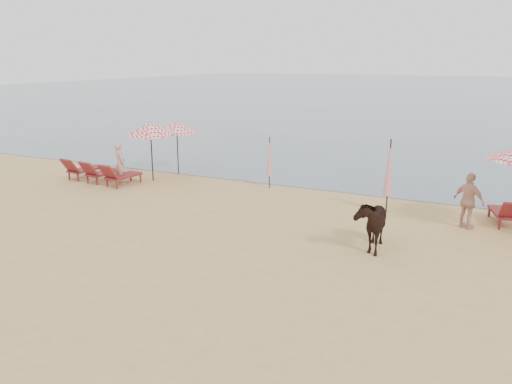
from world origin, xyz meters
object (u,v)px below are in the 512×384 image
at_px(beachgoer_left, 120,163).
at_px(beachgoer_right_b, 469,201).
at_px(lounger_cluster_left, 100,171).
at_px(umbrella_closed_left, 270,157).
at_px(cow, 371,222).
at_px(umbrella_open_left_a, 177,127).
at_px(umbrella_open_left_b, 150,128).
at_px(umbrella_closed_right, 389,168).

height_order(beachgoer_left, beachgoer_right_b, beachgoer_left).
xyz_separation_m(lounger_cluster_left, umbrella_closed_left, (6.73, 2.13, 0.80)).
distance_m(lounger_cluster_left, cow, 12.08).
height_order(umbrella_open_left_a, umbrella_closed_left, umbrella_open_left_a).
bearing_deg(umbrella_closed_left, lounger_cluster_left, -162.44).
xyz_separation_m(cow, beachgoer_right_b, (2.27, 2.89, 0.13)).
xyz_separation_m(umbrella_open_left_b, umbrella_closed_right, (9.77, -0.36, -0.69)).
bearing_deg(beachgoer_right_b, lounger_cluster_left, 31.89).
bearing_deg(cow, umbrella_open_left_b, 150.86).
bearing_deg(umbrella_closed_right, beachgoer_left, -176.73).
bearing_deg(beachgoer_left, umbrella_open_left_a, -83.57).
relative_size(umbrella_closed_left, beachgoer_right_b, 1.20).
xyz_separation_m(umbrella_closed_right, beachgoer_right_b, (2.50, -0.54, -0.67)).
bearing_deg(umbrella_closed_right, umbrella_open_left_a, 169.02).
distance_m(cow, beachgoer_right_b, 3.68).
bearing_deg(beachgoer_right_b, cow, 82.56).
relative_size(lounger_cluster_left, cow, 1.84).
bearing_deg(umbrella_open_left_b, umbrella_closed_left, -7.94).
bearing_deg(lounger_cluster_left, beachgoer_right_b, 7.69).
bearing_deg(umbrella_closed_left, umbrella_open_left_a, 173.48).
height_order(umbrella_closed_left, beachgoer_right_b, umbrella_closed_left).
distance_m(umbrella_open_left_a, umbrella_open_left_b, 1.51).
xyz_separation_m(umbrella_open_left_a, umbrella_closed_left, (4.65, -0.53, -0.82)).
bearing_deg(umbrella_open_left_a, umbrella_closed_left, 18.33).
distance_m(lounger_cluster_left, umbrella_open_left_a, 3.75).
height_order(lounger_cluster_left, umbrella_open_left_b, umbrella_open_left_b).
relative_size(lounger_cluster_left, umbrella_closed_left, 1.54).
xyz_separation_m(umbrella_open_left_a, umbrella_open_left_b, (-0.28, -1.48, 0.13)).
xyz_separation_m(umbrella_closed_right, cow, (0.22, -3.43, -0.80)).
distance_m(umbrella_closed_left, beachgoer_left, 6.13).
distance_m(umbrella_open_left_b, umbrella_closed_right, 9.80).
bearing_deg(cow, beachgoer_right_b, 43.45).
bearing_deg(umbrella_closed_left, umbrella_open_left_b, -169.09).
bearing_deg(umbrella_closed_right, beachgoer_right_b, -12.30).
bearing_deg(cow, umbrella_open_left_a, 143.15).
bearing_deg(umbrella_open_left_a, beachgoer_left, -90.54).
bearing_deg(beachgoer_left, umbrella_open_left_b, -100.54).
bearing_deg(cow, beachgoer_left, 157.09).
xyz_separation_m(lounger_cluster_left, beachgoer_left, (0.92, 0.21, 0.40)).
xyz_separation_m(umbrella_open_left_a, beachgoer_right_b, (11.99, -2.39, -1.22)).
bearing_deg(umbrella_open_left_a, lounger_cluster_left, -103.21).
height_order(umbrella_closed_right, cow, umbrella_closed_right).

